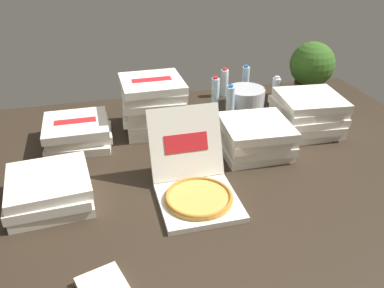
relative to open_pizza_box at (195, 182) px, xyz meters
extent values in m
cube|color=#2D2319|center=(0.08, 0.18, -0.09)|extent=(3.20, 2.40, 0.02)
cube|color=silver|center=(0.00, -0.08, -0.06)|extent=(0.38, 0.38, 0.03)
cylinder|color=gold|center=(0.00, -0.08, -0.04)|extent=(0.34, 0.34, 0.02)
torus|color=#B1712A|center=(0.00, -0.08, -0.03)|extent=(0.33, 0.33, 0.02)
cube|color=silver|center=(0.00, 0.19, 0.13)|extent=(0.38, 0.17, 0.36)
cube|color=red|center=(0.00, 0.18, 0.13)|extent=(0.23, 0.04, 0.09)
cube|color=silver|center=(-0.56, 0.71, -0.05)|extent=(0.42, 0.42, 0.05)
cube|color=red|center=(-0.56, 0.71, -0.03)|extent=(0.25, 0.09, 0.00)
cube|color=silver|center=(-0.56, 0.73, 0.00)|extent=(0.39, 0.39, 0.05)
cube|color=silver|center=(-0.57, 0.72, 0.04)|extent=(0.38, 0.38, 0.05)
cube|color=red|center=(-0.57, 0.72, 0.07)|extent=(0.25, 0.07, 0.00)
cube|color=silver|center=(0.45, 0.35, -0.05)|extent=(0.39, 0.39, 0.05)
cube|color=red|center=(0.45, 0.35, -0.03)|extent=(0.25, 0.07, 0.00)
cube|color=silver|center=(0.47, 0.34, 0.00)|extent=(0.41, 0.41, 0.05)
cube|color=red|center=(0.47, 0.34, 0.02)|extent=(0.25, 0.08, 0.00)
cube|color=silver|center=(0.46, 0.34, 0.04)|extent=(0.39, 0.39, 0.05)
cube|color=silver|center=(0.46, 0.33, 0.09)|extent=(0.41, 0.41, 0.05)
cube|color=silver|center=(-0.70, 0.12, -0.05)|extent=(0.41, 0.41, 0.05)
cube|color=silver|center=(-0.71, 0.12, 0.00)|extent=(0.40, 0.40, 0.05)
cube|color=red|center=(-0.71, 0.12, 0.02)|extent=(0.25, 0.08, 0.00)
cube|color=silver|center=(-0.70, 0.13, 0.04)|extent=(0.42, 0.42, 0.05)
cube|color=silver|center=(0.89, 0.52, -0.05)|extent=(0.39, 0.39, 0.05)
cube|color=silver|center=(0.89, 0.50, 0.00)|extent=(0.41, 0.41, 0.05)
cube|color=silver|center=(0.89, 0.50, 0.04)|extent=(0.39, 0.39, 0.05)
cube|color=silver|center=(0.89, 0.52, 0.09)|extent=(0.38, 0.38, 0.05)
cube|color=silver|center=(0.90, 0.51, 0.14)|extent=(0.42, 0.42, 0.05)
cube|color=silver|center=(-0.05, 0.79, -0.05)|extent=(0.41, 0.41, 0.05)
cube|color=silver|center=(-0.06, 0.79, 0.00)|extent=(0.40, 0.40, 0.05)
cube|color=red|center=(-0.06, 0.79, 0.02)|extent=(0.25, 0.08, 0.00)
cube|color=silver|center=(-0.08, 0.80, 0.04)|extent=(0.42, 0.42, 0.05)
cube|color=silver|center=(-0.06, 0.80, 0.09)|extent=(0.39, 0.39, 0.05)
cube|color=silver|center=(-0.08, 0.78, 0.14)|extent=(0.41, 0.41, 0.05)
cube|color=red|center=(-0.08, 0.78, 0.17)|extent=(0.25, 0.08, 0.00)
cube|color=silver|center=(-0.07, 0.79, 0.19)|extent=(0.40, 0.40, 0.05)
cube|color=red|center=(-0.07, 0.79, 0.22)|extent=(0.25, 0.08, 0.00)
cube|color=silver|center=(-0.07, 0.79, 0.24)|extent=(0.39, 0.39, 0.05)
cube|color=red|center=(-0.07, 0.79, 0.27)|extent=(0.25, 0.07, 0.00)
cylinder|color=#B7BABF|center=(0.66, 1.00, -0.01)|extent=(0.29, 0.29, 0.14)
cylinder|color=white|center=(0.88, 0.96, 0.03)|extent=(0.06, 0.06, 0.21)
cylinder|color=white|center=(0.88, 0.96, 0.14)|extent=(0.03, 0.03, 0.02)
cylinder|color=silver|center=(0.44, 1.06, 0.03)|extent=(0.06, 0.06, 0.21)
cylinder|color=red|center=(0.44, 1.06, 0.14)|extent=(0.03, 0.03, 0.02)
cylinder|color=white|center=(0.57, 1.23, 0.03)|extent=(0.06, 0.06, 0.21)
cylinder|color=red|center=(0.57, 1.23, 0.14)|extent=(0.03, 0.03, 0.02)
cylinder|color=silver|center=(0.49, 0.88, 0.03)|extent=(0.06, 0.06, 0.21)
cylinder|color=blue|center=(0.49, 0.88, 0.14)|extent=(0.03, 0.03, 0.02)
cylinder|color=silver|center=(0.75, 1.26, 0.03)|extent=(0.06, 0.06, 0.21)
cylinder|color=blue|center=(0.75, 1.26, 0.14)|extent=(0.03, 0.03, 0.02)
cylinder|color=#513323|center=(1.17, 0.98, -0.01)|extent=(0.23, 0.23, 0.14)
sphere|color=#2F571C|center=(1.17, 0.98, 0.21)|extent=(0.33, 0.33, 0.33)
cube|color=white|center=(-0.49, -0.50, -0.06)|extent=(0.21, 0.21, 0.04)
camera|label=1|loc=(-0.43, -1.61, 1.14)|focal=37.75mm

